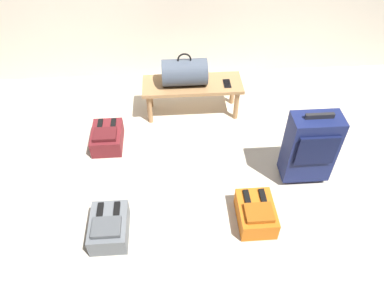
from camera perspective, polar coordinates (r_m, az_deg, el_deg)
ground_plane at (r=3.34m, az=-1.64°, el=-3.81°), size 6.60×6.60×0.00m
bench at (r=3.74m, az=0.05°, el=8.77°), size 1.00×0.36×0.37m
duffel_bag_slate at (r=3.63m, az=-1.17°, el=11.12°), size 0.44×0.26×0.34m
cell_phone at (r=3.71m, az=5.47°, el=9.36°), size 0.07×0.14×0.01m
suitcase_upright_navy at (r=3.15m, az=17.91°, el=-0.48°), size 0.40×0.24×0.72m
backpack_maroon at (r=3.58m, az=-13.06°, el=1.03°), size 0.28×0.38×0.21m
backpack_grey at (r=2.91m, az=-12.77°, el=-12.50°), size 0.28×0.38×0.21m
backpack_orange at (r=2.96m, az=9.92°, el=-10.57°), size 0.28×0.38×0.21m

